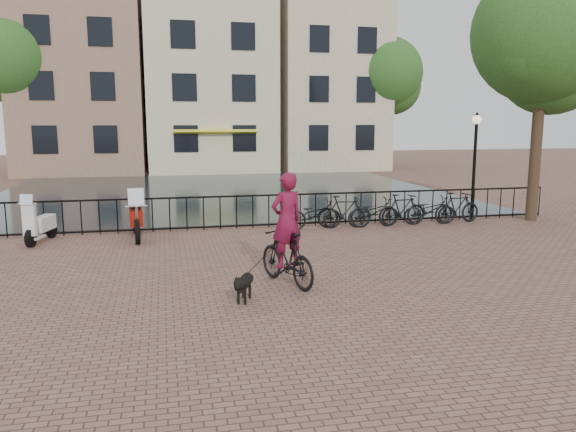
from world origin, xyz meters
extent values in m
plane|color=brown|center=(0.00, 0.00, 0.00)|extent=(100.00, 100.00, 0.00)
plane|color=black|center=(0.00, 17.30, 0.00)|extent=(20.00, 20.00, 0.00)
cube|color=black|center=(0.00, 8.00, 1.00)|extent=(20.00, 0.05, 0.05)
cube|color=black|center=(0.00, 8.00, 0.08)|extent=(20.00, 0.05, 0.05)
cube|color=#7E6149|center=(-7.50, 30.00, 6.00)|extent=(7.50, 9.00, 12.00)
cube|color=beige|center=(0.50, 30.00, 5.50)|extent=(8.00, 9.00, 11.00)
cube|color=yellow|center=(0.50, 25.30, 2.60)|extent=(5.00, 0.60, 0.15)
cube|color=tan|center=(8.50, 30.00, 6.25)|extent=(7.00, 9.00, 12.50)
cylinder|color=black|center=(-11.00, 27.00, 3.15)|extent=(0.36, 0.36, 6.30)
sphere|color=#254A18|center=(-11.00, 27.00, 6.75)|extent=(5.04, 5.04, 5.04)
cylinder|color=black|center=(9.20, 7.30, 2.80)|extent=(0.36, 0.36, 5.60)
sphere|color=#254A18|center=(9.20, 7.30, 6.00)|extent=(4.48, 4.48, 4.48)
cylinder|color=black|center=(12.00, 27.00, 2.97)|extent=(0.36, 0.36, 5.95)
sphere|color=#254A18|center=(12.00, 27.00, 6.38)|extent=(4.76, 4.76, 4.76)
cylinder|color=black|center=(7.20, 7.60, 1.60)|extent=(0.10, 0.10, 3.20)
sphere|color=beige|center=(7.20, 7.60, 3.30)|extent=(0.30, 0.30, 0.30)
imported|color=black|center=(-0.28, 1.84, 0.58)|extent=(1.21, 2.00, 1.16)
imported|color=maroon|center=(-0.28, 1.84, 1.51)|extent=(0.97, 0.81, 2.28)
imported|color=black|center=(1.80, 7.40, 0.45)|extent=(1.75, 0.69, 0.90)
imported|color=black|center=(2.75, 7.40, 0.50)|extent=(1.71, 0.71, 1.00)
imported|color=black|center=(3.70, 7.40, 0.45)|extent=(1.75, 0.72, 0.90)
imported|color=black|center=(4.65, 7.40, 0.50)|extent=(1.71, 0.68, 1.00)
imported|color=black|center=(5.60, 7.40, 0.45)|extent=(1.75, 0.71, 0.90)
imported|color=black|center=(6.55, 7.40, 0.50)|extent=(1.71, 0.68, 1.00)
camera|label=1|loc=(-2.62, -8.82, 3.26)|focal=35.00mm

